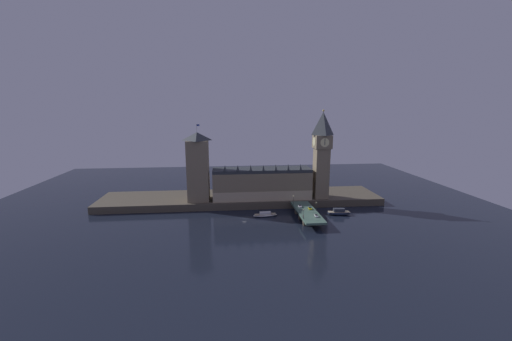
{
  "coord_description": "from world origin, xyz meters",
  "views": [
    {
      "loc": [
        -11.94,
        -204.6,
        74.39
      ],
      "look_at": [
        10.05,
        20.0,
        29.43
      ],
      "focal_mm": 22.0,
      "sensor_mm": 36.0,
      "label": 1
    }
  ],
  "objects_px": {
    "pedestrian_near_rail": "(303,216)",
    "boat_downstream": "(339,213)",
    "street_lamp_far": "(294,199)",
    "car_southbound_trail": "(310,208)",
    "street_lamp_near": "(304,213)",
    "street_lamp_mid": "(316,205)",
    "victoria_tower": "(198,167)",
    "boat_upstream": "(265,215)",
    "car_southbound_lead": "(316,216)",
    "clock_tower": "(322,152)",
    "car_northbound_lead": "(300,206)"
  },
  "relations": [
    {
      "from": "clock_tower",
      "to": "victoria_tower",
      "type": "bearing_deg",
      "value": 178.4
    },
    {
      "from": "car_southbound_trail",
      "to": "car_northbound_lead",
      "type": "bearing_deg",
      "value": 136.99
    },
    {
      "from": "clock_tower",
      "to": "street_lamp_mid",
      "type": "relative_size",
      "value": 10.83
    },
    {
      "from": "car_southbound_trail",
      "to": "street_lamp_far",
      "type": "relative_size",
      "value": 0.56
    },
    {
      "from": "street_lamp_mid",
      "to": "boat_downstream",
      "type": "relative_size",
      "value": 0.36
    },
    {
      "from": "clock_tower",
      "to": "street_lamp_far",
      "type": "relative_size",
      "value": 9.78
    },
    {
      "from": "car_southbound_lead",
      "to": "boat_upstream",
      "type": "relative_size",
      "value": 0.24
    },
    {
      "from": "victoria_tower",
      "to": "pedestrian_near_rail",
      "type": "bearing_deg",
      "value": -33.95
    },
    {
      "from": "boat_upstream",
      "to": "street_lamp_mid",
      "type": "bearing_deg",
      "value": -12.77
    },
    {
      "from": "street_lamp_far",
      "to": "street_lamp_mid",
      "type": "bearing_deg",
      "value": -49.68
    },
    {
      "from": "street_lamp_far",
      "to": "boat_downstream",
      "type": "height_order",
      "value": "street_lamp_far"
    },
    {
      "from": "clock_tower",
      "to": "pedestrian_near_rail",
      "type": "height_order",
      "value": "clock_tower"
    },
    {
      "from": "car_southbound_lead",
      "to": "street_lamp_near",
      "type": "height_order",
      "value": "street_lamp_near"
    },
    {
      "from": "car_southbound_trail",
      "to": "street_lamp_near",
      "type": "distance_m",
      "value": 20.7
    },
    {
      "from": "street_lamp_far",
      "to": "car_northbound_lead",
      "type": "bearing_deg",
      "value": -59.99
    },
    {
      "from": "car_southbound_trail",
      "to": "pedestrian_near_rail",
      "type": "height_order",
      "value": "pedestrian_near_rail"
    },
    {
      "from": "car_southbound_lead",
      "to": "car_southbound_trail",
      "type": "height_order",
      "value": "car_southbound_lead"
    },
    {
      "from": "pedestrian_near_rail",
      "to": "boat_downstream",
      "type": "xyz_separation_m",
      "value": [
        30.41,
        18.09,
        -4.71
      ]
    },
    {
      "from": "car_southbound_lead",
      "to": "car_southbound_trail",
      "type": "distance_m",
      "value": 15.12
    },
    {
      "from": "street_lamp_near",
      "to": "street_lamp_mid",
      "type": "distance_m",
      "value": 19.31
    },
    {
      "from": "street_lamp_mid",
      "to": "boat_upstream",
      "type": "relative_size",
      "value": 0.36
    },
    {
      "from": "victoria_tower",
      "to": "boat_downstream",
      "type": "distance_m",
      "value": 108.15
    },
    {
      "from": "street_lamp_near",
      "to": "street_lamp_mid",
      "type": "xyz_separation_m",
      "value": [
        12.49,
        14.72,
        -0.18
      ]
    },
    {
      "from": "street_lamp_near",
      "to": "street_lamp_mid",
      "type": "relative_size",
      "value": 1.05
    },
    {
      "from": "street_lamp_mid",
      "to": "boat_downstream",
      "type": "xyz_separation_m",
      "value": [
        18.32,
        5.67,
        -7.74
      ]
    },
    {
      "from": "car_southbound_trail",
      "to": "car_southbound_lead",
      "type": "bearing_deg",
      "value": -90.0
    },
    {
      "from": "street_lamp_mid",
      "to": "street_lamp_far",
      "type": "distance_m",
      "value": 19.31
    },
    {
      "from": "car_northbound_lead",
      "to": "car_southbound_trail",
      "type": "bearing_deg",
      "value": -43.01
    },
    {
      "from": "victoria_tower",
      "to": "pedestrian_near_rail",
      "type": "distance_m",
      "value": 87.47
    },
    {
      "from": "street_lamp_near",
      "to": "car_southbound_trail",
      "type": "bearing_deg",
      "value": 63.31
    },
    {
      "from": "clock_tower",
      "to": "car_northbound_lead",
      "type": "distance_m",
      "value": 47.1
    },
    {
      "from": "victoria_tower",
      "to": "car_southbound_lead",
      "type": "relative_size",
      "value": 13.87
    },
    {
      "from": "victoria_tower",
      "to": "street_lamp_near",
      "type": "relative_size",
      "value": 8.79
    },
    {
      "from": "victoria_tower",
      "to": "street_lamp_near",
      "type": "bearing_deg",
      "value": -35.39
    },
    {
      "from": "car_southbound_lead",
      "to": "boat_downstream",
      "type": "relative_size",
      "value": 0.24
    },
    {
      "from": "car_northbound_lead",
      "to": "street_lamp_far",
      "type": "distance_m",
      "value": 7.56
    },
    {
      "from": "car_southbound_trail",
      "to": "street_lamp_far",
      "type": "xyz_separation_m",
      "value": [
        -9.17,
        11.21,
        3.69
      ]
    },
    {
      "from": "street_lamp_near",
      "to": "boat_downstream",
      "type": "xyz_separation_m",
      "value": [
        30.81,
        20.39,
        -7.92
      ]
    },
    {
      "from": "street_lamp_far",
      "to": "boat_downstream",
      "type": "bearing_deg",
      "value": -16.37
    },
    {
      "from": "street_lamp_near",
      "to": "boat_upstream",
      "type": "relative_size",
      "value": 0.38
    },
    {
      "from": "street_lamp_far",
      "to": "victoria_tower",
      "type": "bearing_deg",
      "value": 164.12
    },
    {
      "from": "boat_upstream",
      "to": "victoria_tower",
      "type": "bearing_deg",
      "value": 150.73
    },
    {
      "from": "street_lamp_near",
      "to": "pedestrian_near_rail",
      "type": "bearing_deg",
      "value": 80.15
    },
    {
      "from": "clock_tower",
      "to": "victoria_tower",
      "type": "xyz_separation_m",
      "value": [
        -94.02,
        2.63,
        -10.03
      ]
    },
    {
      "from": "victoria_tower",
      "to": "car_southbound_lead",
      "type": "height_order",
      "value": "victoria_tower"
    },
    {
      "from": "street_lamp_far",
      "to": "boat_downstream",
      "type": "relative_size",
      "value": 0.4
    },
    {
      "from": "victoria_tower",
      "to": "street_lamp_far",
      "type": "relative_size",
      "value": 8.29
    },
    {
      "from": "clock_tower",
      "to": "boat_upstream",
      "type": "xyz_separation_m",
      "value": [
        -46.4,
        -24.06,
        -40.22
      ]
    },
    {
      "from": "street_lamp_mid",
      "to": "street_lamp_far",
      "type": "relative_size",
      "value": 0.9
    },
    {
      "from": "boat_downstream",
      "to": "victoria_tower",
      "type": "bearing_deg",
      "value": 163.96
    }
  ]
}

